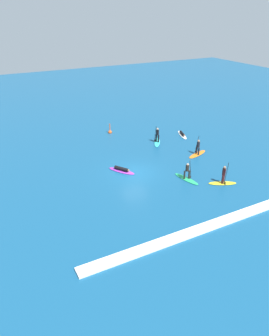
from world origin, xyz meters
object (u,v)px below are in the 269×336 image
Objects in this scene: surfer_on_white_board at (182,134)px; surfer_on_yellow_board at (223,179)px; marker_buoy at (110,132)px; surfer_on_orange_board at (198,151)px; surfer_on_purple_board at (122,170)px; surfer_on_green_board at (187,176)px; surfer_on_teal_board at (157,139)px.

surfer_on_yellow_board is at bearing -0.22° from surfer_on_white_board.
surfer_on_yellow_board is at bearing -77.22° from marker_buoy.
surfer_on_orange_board is at bearing -1.15° from surfer_on_white_board.
surfer_on_yellow_board is at bearing 15.19° from surfer_on_purple_board.
surfer_on_yellow_board is 0.91× the size of surfer_on_purple_board.
surfer_on_green_board is 14.81m from marker_buoy.
surfer_on_orange_board reaches higher than surfer_on_white_board.
surfer_on_white_board is at bearing 83.74° from surfer_on_purple_board.
surfer_on_teal_board is (-0.15, 11.34, 0.01)m from surfer_on_yellow_board.
marker_buoy is (-3.84, 16.94, -0.28)m from surfer_on_yellow_board.
surfer_on_purple_board is at bearing 157.66° from surfer_on_teal_board.
surfer_on_orange_board is at bearing 121.84° from surfer_on_green_board.
surfer_on_white_board is 4.17m from surfer_on_teal_board.
surfer_on_yellow_board is 0.91× the size of surfer_on_teal_board.
surfer_on_purple_board is 0.94× the size of surfer_on_orange_board.
surfer_on_purple_board is 10.92m from marker_buoy.
surfer_on_yellow_board is 3.29m from surfer_on_green_board.
surfer_on_white_board is 1.09× the size of surfer_on_teal_board.
surfer_on_green_board is at bearing -84.59° from marker_buoy.
surfer_on_green_board is 2.16× the size of marker_buoy.
surfer_on_teal_board is at bearing 93.57° from surfer_on_orange_board.
surfer_on_teal_board is (2.30, 9.14, 0.07)m from surfer_on_green_board.
surfer_on_yellow_board is 11.34m from surfer_on_teal_board.
surfer_on_yellow_board is at bearing 36.98° from surfer_on_green_board.
surfer_on_yellow_board reaches higher than surfer_on_purple_board.
surfer_on_orange_board reaches higher than surfer_on_teal_board.
surfer_on_white_board is at bearing -47.88° from surfer_on_teal_board.
surfer_on_yellow_board is 9.69m from surfer_on_purple_board.
surfer_on_green_board is at bearing 14.95° from surfer_on_purple_board.
surfer_on_white_board is 6.01m from surfer_on_orange_board.
surfer_on_teal_board is at bearing -56.60° from marker_buoy.
surfer_on_white_board is 1.05× the size of surfer_on_green_board.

